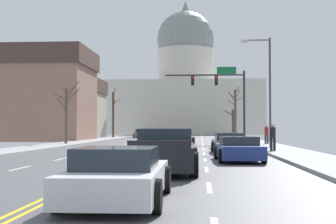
# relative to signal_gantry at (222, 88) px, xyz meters

# --- Properties ---
(ground) EXTENTS (20.00, 180.00, 0.20)m
(ground) POSITION_rel_signal_gantry_xyz_m (-5.46, -15.94, -5.36)
(ground) COLOR #505055
(signal_gantry) EXTENTS (7.91, 0.41, 7.38)m
(signal_gantry) POSITION_rel_signal_gantry_xyz_m (0.00, 0.00, 0.00)
(signal_gantry) COLOR #28282D
(signal_gantry) RESTS_ON ground
(street_lamp_right) EXTENTS (2.09, 0.24, 7.75)m
(street_lamp_right) POSITION_rel_signal_gantry_xyz_m (2.47, -13.23, -0.67)
(street_lamp_right) COLOR #333338
(street_lamp_right) RESTS_ON ground
(capitol_building) EXTENTS (33.26, 18.91, 30.02)m
(capitol_building) POSITION_rel_signal_gantry_xyz_m (-5.46, 59.28, 4.53)
(capitol_building) COLOR beige
(capitol_building) RESTS_ON ground
(sedan_near_00) EXTENTS (2.04, 4.29, 1.13)m
(sedan_near_00) POSITION_rel_signal_gantry_xyz_m (-3.71, -4.80, -4.84)
(sedan_near_00) COLOR #6B6056
(sedan_near_00) RESTS_ON ground
(sedan_near_01) EXTENTS (2.11, 4.38, 1.17)m
(sedan_near_01) POSITION_rel_signal_gantry_xyz_m (-0.33, -12.17, -4.83)
(sedan_near_01) COLOR silver
(sedan_near_01) RESTS_ON ground
(sedan_near_02) EXTENTS (2.03, 4.35, 1.20)m
(sedan_near_02) POSITION_rel_signal_gantry_xyz_m (-0.49, -18.40, -4.82)
(sedan_near_02) COLOR #6B6056
(sedan_near_02) RESTS_ON ground
(sedan_near_03) EXTENTS (2.17, 4.68, 1.13)m
(sedan_near_03) POSITION_rel_signal_gantry_xyz_m (-0.45, -25.25, -4.84)
(sedan_near_03) COLOR navy
(sedan_near_03) RESTS_ON ground
(pickup_truck_near_04) EXTENTS (2.35, 5.41, 1.50)m
(pickup_truck_near_04) POSITION_rel_signal_gantry_xyz_m (-3.42, -30.78, -4.69)
(pickup_truck_near_04) COLOR black
(pickup_truck_near_04) RESTS_ON ground
(sedan_near_05) EXTENTS (2.00, 4.44, 1.14)m
(sedan_near_05) POSITION_rel_signal_gantry_xyz_m (-3.88, -37.39, -4.84)
(sedan_near_05) COLOR silver
(sedan_near_05) RESTS_ON ground
(sedan_oncoming_00) EXTENTS (2.23, 4.39, 1.30)m
(sedan_oncoming_00) POSITION_rel_signal_gantry_xyz_m (-7.38, 8.81, -4.77)
(sedan_oncoming_00) COLOR #6B6056
(sedan_oncoming_00) RESTS_ON ground
(sedan_oncoming_01) EXTENTS (2.04, 4.32, 1.26)m
(sedan_oncoming_01) POSITION_rel_signal_gantry_xyz_m (-10.71, 21.37, -4.80)
(sedan_oncoming_01) COLOR #6B6056
(sedan_oncoming_01) RESTS_ON ground
(flank_building_00) EXTENTS (10.75, 6.65, 8.20)m
(flank_building_00) POSITION_rel_signal_gantry_xyz_m (-23.15, 16.52, -1.22)
(flank_building_00) COLOR #8C6656
(flank_building_00) RESTS_ON ground
(flank_building_01) EXTENTS (13.21, 10.09, 10.42)m
(flank_building_01) POSITION_rel_signal_gantry_xyz_m (-21.25, 5.96, -0.10)
(flank_building_01) COLOR #8C6656
(flank_building_01) RESTS_ON ground
(flank_building_02) EXTENTS (11.30, 9.38, 8.99)m
(flank_building_02) POSITION_rel_signal_gantry_xyz_m (-23.17, 26.45, -0.82)
(flank_building_02) COLOR #B2A38E
(flank_building_02) RESTS_ON ground
(bare_tree_00) EXTENTS (2.03, 2.01, 6.90)m
(bare_tree_00) POSITION_rel_signal_gantry_xyz_m (2.50, 17.21, -1.78)
(bare_tree_00) COLOR brown
(bare_tree_00) RESTS_ON ground
(bare_tree_01) EXTENTS (2.49, 2.24, 5.33)m
(bare_tree_01) POSITION_rel_signal_gantry_xyz_m (-13.78, -6.68, -2.42)
(bare_tree_01) COLOR brown
(bare_tree_01) RESTS_ON ground
(bare_tree_02) EXTENTS (2.08, 2.86, 4.21)m
(bare_tree_02) POSITION_rel_signal_gantry_xyz_m (2.96, 28.54, -2.99)
(bare_tree_02) COLOR #4C3D2D
(bare_tree_02) RESTS_ON ground
(bare_tree_03) EXTENTS (1.46, 2.57, 6.84)m
(bare_tree_03) POSITION_rel_signal_gantry_xyz_m (-14.40, 19.04, -1.96)
(bare_tree_03) COLOR #4C3D2D
(bare_tree_03) RESTS_ON ground
(pedestrian_00) EXTENTS (0.35, 0.34, 1.63)m
(pedestrian_00) POSITION_rel_signal_gantry_xyz_m (2.14, -18.34, -4.34)
(pedestrian_00) COLOR black
(pedestrian_00) RESTS_ON ground
(pedestrian_01) EXTENTS (0.35, 0.34, 1.62)m
(pedestrian_01) POSITION_rel_signal_gantry_xyz_m (3.43, -6.26, -4.34)
(pedestrian_01) COLOR #33333D
(pedestrian_01) RESTS_ON ground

